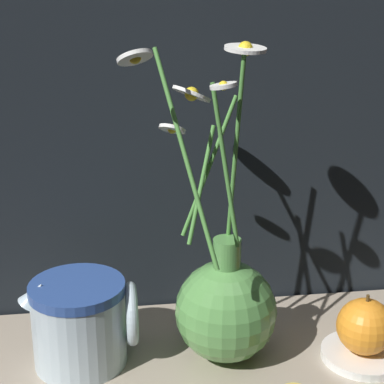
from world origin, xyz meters
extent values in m
plane|color=black|center=(0.00, 0.00, 0.00)|extent=(6.00, 6.00, 0.00)
cube|color=tan|center=(0.00, 0.00, 0.01)|extent=(0.85, 0.27, 0.01)
sphere|color=#59994C|center=(0.06, 0.00, 0.07)|extent=(0.12, 0.12, 0.12)
cylinder|color=#59994C|center=(0.06, 0.00, 0.14)|extent=(0.03, 0.03, 0.05)
cylinder|color=#4C8E3D|center=(0.04, 0.03, 0.25)|extent=(0.07, 0.04, 0.16)
cylinder|color=white|center=(0.03, 0.07, 0.32)|extent=(0.06, 0.06, 0.02)
sphere|color=yellow|center=(0.03, 0.07, 0.32)|extent=(0.02, 0.02, 0.02)
cylinder|color=#4C8E3D|center=(0.07, 0.01, 0.27)|extent=(0.02, 0.02, 0.22)
cylinder|color=white|center=(0.08, 0.01, 0.38)|extent=(0.06, 0.06, 0.01)
sphere|color=yellow|center=(0.08, 0.01, 0.38)|extent=(0.02, 0.02, 0.02)
cylinder|color=#4C8E3D|center=(0.03, 0.02, 0.23)|extent=(0.04, 0.06, 0.13)
cylinder|color=white|center=(0.00, 0.04, 0.29)|extent=(0.04, 0.04, 0.02)
sphere|color=yellow|center=(0.00, 0.04, 0.29)|extent=(0.01, 0.01, 0.01)
cylinder|color=#4C8E3D|center=(0.01, -0.03, 0.28)|extent=(0.06, 0.11, 0.22)
cylinder|color=white|center=(-0.04, -0.05, 0.38)|extent=(0.05, 0.05, 0.02)
sphere|color=yellow|center=(-0.04, -0.05, 0.38)|extent=(0.01, 0.01, 0.01)
cylinder|color=#4C8E3D|center=(0.05, -0.01, 0.26)|extent=(0.04, 0.02, 0.18)
cylinder|color=white|center=(0.05, -0.03, 0.35)|extent=(0.04, 0.04, 0.01)
sphere|color=yellow|center=(0.05, -0.03, 0.35)|extent=(0.01, 0.01, 0.01)
cylinder|color=silver|center=(-0.12, 0.01, 0.06)|extent=(0.11, 0.11, 0.10)
cylinder|color=#2D4C93|center=(-0.12, 0.01, 0.11)|extent=(0.11, 0.11, 0.01)
torus|color=silver|center=(-0.05, 0.01, 0.07)|extent=(0.01, 0.08, 0.08)
cone|color=silver|center=(-0.16, 0.01, 0.11)|extent=(0.04, 0.03, 0.04)
cylinder|color=white|center=(0.22, -0.03, 0.02)|extent=(0.10, 0.10, 0.01)
sphere|color=orange|center=(0.22, -0.03, 0.06)|extent=(0.07, 0.07, 0.07)
cylinder|color=#4C3819|center=(0.22, -0.03, 0.09)|extent=(0.00, 0.00, 0.01)
camera|label=1|loc=(-0.07, -0.67, 0.46)|focal=60.00mm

